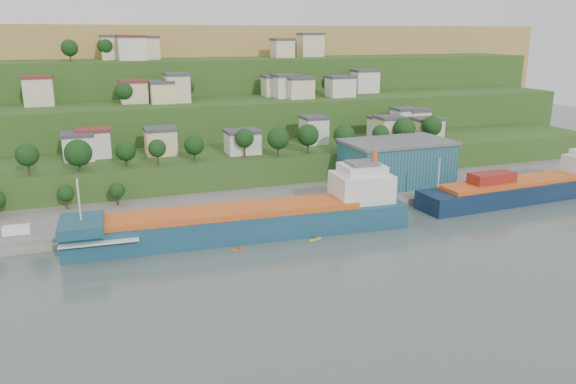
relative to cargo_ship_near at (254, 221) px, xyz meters
name	(u,v)px	position (x,y,z in m)	size (l,w,h in m)	color
ground	(290,243)	(5.92, -8.13, -3.18)	(500.00, 500.00, 0.00)	#465550
quay	(323,200)	(25.92, 19.87, -3.18)	(220.00, 26.00, 4.00)	slate
pebble_beach	(26,240)	(-49.08, 13.87, -3.18)	(40.00, 18.00, 2.40)	slate
hillside	(172,127)	(5.95, 160.54, -3.10)	(360.00, 210.59, 96.00)	#284719
cargo_ship_near	(254,221)	(0.00, 0.00, 0.00)	(78.07, 16.25, 19.92)	#153F50
cargo_ship_far	(529,189)	(80.36, 1.46, -0.45)	(64.09, 13.81, 17.29)	#0B1932
warehouse	(396,162)	(50.40, 22.65, 5.25)	(31.37, 19.61, 12.80)	#1D4758
caravan	(17,231)	(-50.67, 13.12, -0.67)	(5.64, 2.35, 2.63)	white
dinghy	(67,230)	(-40.31, 13.25, -1.57)	(4.15, 1.56, 0.83)	silver
kayak_orange	(239,249)	(-5.76, -8.17, -2.94)	(3.25, 1.42, 0.80)	#D94E13
kayak_yellow	(315,239)	(11.97, -8.04, -2.95)	(3.22, 1.39, 0.80)	yellow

